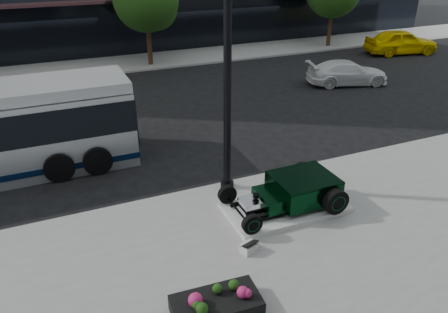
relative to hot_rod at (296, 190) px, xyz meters
name	(u,v)px	position (x,y,z in m)	size (l,w,h in m)	color
ground	(217,156)	(-0.70, 4.15, -0.70)	(120.00, 120.00, 0.00)	black
sidewalk_far	(131,63)	(-0.70, 18.15, -0.64)	(70.00, 4.00, 0.12)	gray
street_trees	(148,1)	(0.44, 17.22, 3.07)	(29.80, 3.80, 5.70)	black
display_plinth	(285,207)	(-0.33, 0.00, -0.50)	(3.40, 1.80, 0.15)	silver
hot_rod	(296,190)	(0.00, 0.00, 0.00)	(3.22, 2.00, 0.81)	black
info_plaque	(249,247)	(-2.09, -1.24, -0.45)	(0.47, 0.40, 0.31)	silver
lamppost	(227,79)	(-1.33, 1.82, 2.86)	(0.41, 0.41, 7.44)	black
flower_planter	(216,305)	(-3.58, -2.74, -0.36)	(1.86, 1.02, 0.59)	black
white_sedan	(347,73)	(8.98, 9.38, -0.07)	(1.75, 4.30, 1.25)	white
yellow_taxi	(401,42)	(16.57, 13.57, 0.11)	(1.91, 4.75, 1.62)	#EAC700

